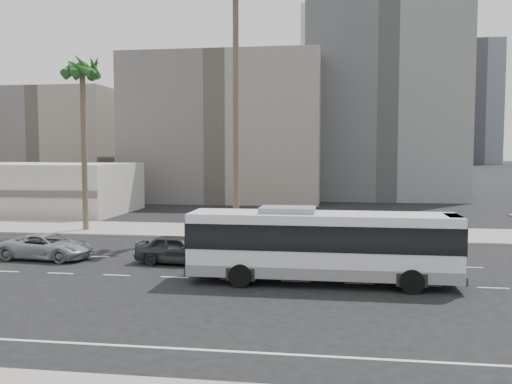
% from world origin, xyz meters
% --- Properties ---
extents(ground, '(700.00, 700.00, 0.00)m').
position_xyz_m(ground, '(0.00, 0.00, 0.00)').
color(ground, black).
rests_on(ground, ground).
extents(sidewalk_north, '(120.00, 7.00, 0.15)m').
position_xyz_m(sidewalk_north, '(0.00, 15.50, 0.07)').
color(sidewalk_north, gray).
rests_on(sidewalk_north, ground).
extents(commercial_low, '(22.00, 12.16, 5.00)m').
position_xyz_m(commercial_low, '(-30.00, 25.99, 2.50)').
color(commercial_low, beige).
rests_on(commercial_low, ground).
extents(midrise_beige_west, '(24.00, 18.00, 18.00)m').
position_xyz_m(midrise_beige_west, '(-12.00, 45.00, 9.00)').
color(midrise_beige_west, slate).
rests_on(midrise_beige_west, ground).
extents(midrise_gray_center, '(20.00, 20.00, 26.00)m').
position_xyz_m(midrise_gray_center, '(8.00, 52.00, 13.00)').
color(midrise_gray_center, '#5A5A5D').
rests_on(midrise_gray_center, ground).
extents(midrise_beige_far, '(18.00, 16.00, 15.00)m').
position_xyz_m(midrise_beige_far, '(-38.00, 50.00, 7.50)').
color(midrise_beige_far, slate).
rests_on(midrise_beige_far, ground).
extents(civic_tower, '(42.00, 42.00, 129.00)m').
position_xyz_m(civic_tower, '(-2.00, 250.00, 38.83)').
color(civic_tower, beige).
rests_on(civic_tower, ground).
extents(highrise_right, '(26.00, 26.00, 70.00)m').
position_xyz_m(highrise_right, '(45.00, 230.00, 35.00)').
color(highrise_right, '#4D535C').
rests_on(highrise_right, ground).
extents(highrise_far, '(22.00, 22.00, 60.00)m').
position_xyz_m(highrise_far, '(70.00, 260.00, 30.00)').
color(highrise_far, '#4D535C').
rests_on(highrise_far, ground).
extents(city_bus, '(12.52, 3.07, 3.59)m').
position_xyz_m(city_bus, '(1.22, -0.14, 1.89)').
color(city_bus, silver).
rests_on(city_bus, ground).
extents(car_a, '(2.25, 4.87, 1.62)m').
position_xyz_m(car_a, '(-6.73, 3.24, 0.81)').
color(car_a, '#2C2C2E').
rests_on(car_a, ground).
extents(car_b, '(2.87, 5.47, 1.47)m').
position_xyz_m(car_b, '(-14.64, 3.46, 0.73)').
color(car_b, '#949598').
rests_on(car_b, ground).
extents(palm_mid, '(4.40, 4.40, 13.63)m').
position_xyz_m(palm_mid, '(-17.36, 14.13, 12.26)').
color(palm_mid, brown).
rests_on(palm_mid, ground).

